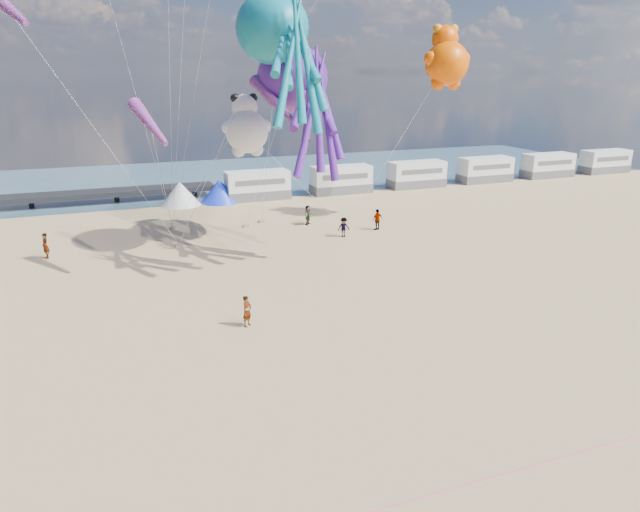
{
  "coord_description": "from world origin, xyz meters",
  "views": [
    {
      "loc": [
        -8.67,
        -17.68,
        12.8
      ],
      "look_at": [
        0.23,
        6.0,
        4.62
      ],
      "focal_mm": 32.0,
      "sensor_mm": 36.0,
      "label": 1
    }
  ],
  "objects_px": {
    "beachgoer_3": "(377,220)",
    "kite_panda": "(247,131)",
    "motorhome_3": "(485,170)",
    "sandbag_a": "(179,245)",
    "standing_person": "(247,311)",
    "sandbag_e": "(173,228)",
    "tent_white": "(180,193)",
    "beachgoer_5": "(45,246)",
    "kite_octopus_teal": "(272,28)",
    "beachgoer_4": "(308,215)",
    "sandbag_c": "(345,229)",
    "sandbag_b": "(246,226)",
    "tent_blue": "(220,191)",
    "kite_teddy_orange": "(447,63)",
    "motorhome_1": "(341,179)",
    "beachgoer_2": "(344,227)",
    "motorhome_4": "(548,165)",
    "windsock_left": "(6,6)",
    "sandbag_d": "(262,221)",
    "windsock_mid": "(273,100)",
    "windsock_right": "(150,123)",
    "kite_octopus_purple": "(292,78)",
    "motorhome_2": "(417,174)",
    "motorhome_0": "(257,185)",
    "motorhome_5": "(605,161)"
  },
  "relations": [
    {
      "from": "beachgoer_4",
      "to": "sandbag_c",
      "type": "height_order",
      "value": "beachgoer_4"
    },
    {
      "from": "kite_octopus_teal",
      "to": "kite_panda",
      "type": "relative_size",
      "value": 1.88
    },
    {
      "from": "motorhome_1",
      "to": "sandbag_a",
      "type": "height_order",
      "value": "motorhome_1"
    },
    {
      "from": "tent_blue",
      "to": "sandbag_e",
      "type": "xyz_separation_m",
      "value": [
        -5.88,
        -9.12,
        -1.09
      ]
    },
    {
      "from": "beachgoer_2",
      "to": "tent_blue",
      "type": "bearing_deg",
      "value": 112.84
    },
    {
      "from": "tent_blue",
      "to": "windsock_right",
      "type": "relative_size",
      "value": 0.87
    },
    {
      "from": "tent_white",
      "to": "beachgoer_3",
      "type": "bearing_deg",
      "value": -47.12
    },
    {
      "from": "motorhome_4",
      "to": "tent_white",
      "type": "xyz_separation_m",
      "value": [
        -46.0,
        0.0,
        -0.3
      ]
    },
    {
      "from": "motorhome_4",
      "to": "tent_white",
      "type": "height_order",
      "value": "motorhome_4"
    },
    {
      "from": "tent_white",
      "to": "beachgoer_5",
      "type": "relative_size",
      "value": 2.14
    },
    {
      "from": "standing_person",
      "to": "kite_octopus_teal",
      "type": "distance_m",
      "value": 19.73
    },
    {
      "from": "motorhome_3",
      "to": "windsock_left",
      "type": "bearing_deg",
      "value": -164.29
    },
    {
      "from": "motorhome_3",
      "to": "kite_panda",
      "type": "relative_size",
      "value": 1.11
    },
    {
      "from": "windsock_left",
      "to": "sandbag_a",
      "type": "bearing_deg",
      "value": -29.24
    },
    {
      "from": "standing_person",
      "to": "sandbag_b",
      "type": "xyz_separation_m",
      "value": [
        4.68,
        19.79,
        -0.74
      ]
    },
    {
      "from": "motorhome_1",
      "to": "beachgoer_3",
      "type": "bearing_deg",
      "value": -101.33
    },
    {
      "from": "windsock_right",
      "to": "sandbag_e",
      "type": "bearing_deg",
      "value": 60.25
    },
    {
      "from": "sandbag_b",
      "to": "sandbag_c",
      "type": "height_order",
      "value": "same"
    },
    {
      "from": "tent_white",
      "to": "standing_person",
      "type": "xyz_separation_m",
      "value": [
        -0.56,
        -30.54,
        -0.35
      ]
    },
    {
      "from": "motorhome_5",
      "to": "kite_octopus_teal",
      "type": "height_order",
      "value": "kite_octopus_teal"
    },
    {
      "from": "motorhome_5",
      "to": "beachgoer_5",
      "type": "distance_m",
      "value": 68.36
    },
    {
      "from": "sandbag_d",
      "to": "windsock_mid",
      "type": "xyz_separation_m",
      "value": [
        -0.92,
        -7.84,
        10.83
      ]
    },
    {
      "from": "beachgoer_3",
      "to": "kite_panda",
      "type": "bearing_deg",
      "value": -35.74
    },
    {
      "from": "sandbag_b",
      "to": "windsock_mid",
      "type": "relative_size",
      "value": 0.08
    },
    {
      "from": "motorhome_3",
      "to": "sandbag_a",
      "type": "distance_m",
      "value": 41.22
    },
    {
      "from": "sandbag_a",
      "to": "kite_octopus_teal",
      "type": "distance_m",
      "value": 17.33
    },
    {
      "from": "beachgoer_2",
      "to": "kite_teddy_orange",
      "type": "distance_m",
      "value": 16.51
    },
    {
      "from": "tent_blue",
      "to": "kite_teddy_orange",
      "type": "bearing_deg",
      "value": -39.48
    },
    {
      "from": "standing_person",
      "to": "sandbag_e",
      "type": "height_order",
      "value": "standing_person"
    },
    {
      "from": "motorhome_0",
      "to": "sandbag_d",
      "type": "distance_m",
      "value": 10.0
    },
    {
      "from": "standing_person",
      "to": "beachgoer_3",
      "type": "height_order",
      "value": "beachgoer_3"
    },
    {
      "from": "windsock_mid",
      "to": "windsock_right",
      "type": "xyz_separation_m",
      "value": [
        -8.79,
        -3.23,
        -1.1
      ]
    },
    {
      "from": "beachgoer_2",
      "to": "windsock_mid",
      "type": "distance_m",
      "value": 11.79
    },
    {
      "from": "sandbag_e",
      "to": "beachgoer_3",
      "type": "bearing_deg",
      "value": -21.39
    },
    {
      "from": "standing_person",
      "to": "motorhome_1",
      "type": "bearing_deg",
      "value": 19.57
    },
    {
      "from": "beachgoer_4",
      "to": "windsock_mid",
      "type": "distance_m",
      "value": 12.45
    },
    {
      "from": "windsock_mid",
      "to": "windsock_right",
      "type": "relative_size",
      "value": 1.29
    },
    {
      "from": "tent_white",
      "to": "sandbag_c",
      "type": "height_order",
      "value": "tent_white"
    },
    {
      "from": "beachgoer_3",
      "to": "sandbag_c",
      "type": "distance_m",
      "value": 2.85
    },
    {
      "from": "sandbag_b",
      "to": "kite_octopus_purple",
      "type": "xyz_separation_m",
      "value": [
        2.78,
        -4.9,
        12.25
      ]
    },
    {
      "from": "kite_octopus_purple",
      "to": "motorhome_2",
      "type": "bearing_deg",
      "value": 47.43
    },
    {
      "from": "kite_teddy_orange",
      "to": "standing_person",
      "type": "bearing_deg",
      "value": -141.09
    },
    {
      "from": "motorhome_0",
      "to": "sandbag_b",
      "type": "bearing_deg",
      "value": -109.86
    },
    {
      "from": "motorhome_0",
      "to": "beachgoer_4",
      "type": "bearing_deg",
      "value": -82.94
    },
    {
      "from": "windsock_mid",
      "to": "kite_octopus_purple",
      "type": "bearing_deg",
      "value": 30.18
    },
    {
      "from": "motorhome_4",
      "to": "sandbag_c",
      "type": "relative_size",
      "value": 13.2
    },
    {
      "from": "beachgoer_5",
      "to": "sandbag_d",
      "type": "height_order",
      "value": "beachgoer_5"
    },
    {
      "from": "motorhome_2",
      "to": "windsock_right",
      "type": "relative_size",
      "value": 1.44
    },
    {
      "from": "windsock_left",
      "to": "windsock_mid",
      "type": "height_order",
      "value": "windsock_left"
    },
    {
      "from": "standing_person",
      "to": "beachgoer_4",
      "type": "relative_size",
      "value": 0.98
    }
  ]
}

